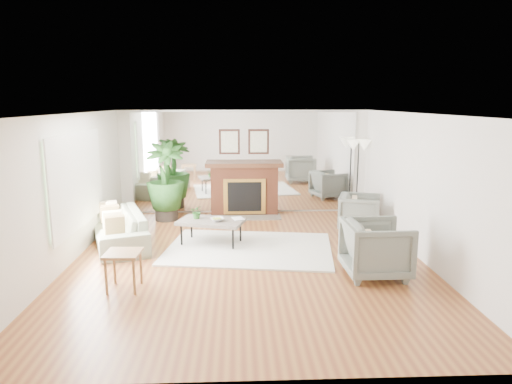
{
  "coord_description": "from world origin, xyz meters",
  "views": [
    {
      "loc": [
        -0.17,
        -7.53,
        2.7
      ],
      "look_at": [
        0.17,
        0.6,
        1.08
      ],
      "focal_mm": 32.0,
      "sensor_mm": 36.0,
      "label": 1
    }
  ],
  "objects_px": {
    "fireplace": "(244,188)",
    "potted_ficus": "(165,179)",
    "side_table": "(123,258)",
    "sofa": "(119,228)",
    "coffee_table": "(211,222)",
    "armchair_front": "(376,249)",
    "armchair_back": "(359,212)",
    "floor_lamp": "(359,151)"
  },
  "relations": [
    {
      "from": "fireplace",
      "to": "potted_ficus",
      "type": "distance_m",
      "value": 1.89
    },
    {
      "from": "fireplace",
      "to": "side_table",
      "type": "height_order",
      "value": "fireplace"
    },
    {
      "from": "sofa",
      "to": "side_table",
      "type": "distance_m",
      "value": 2.26
    },
    {
      "from": "sofa",
      "to": "coffee_table",
      "type": "bearing_deg",
      "value": 66.54
    },
    {
      "from": "armchair_front",
      "to": "armchair_back",
      "type": "bearing_deg",
      "value": -10.48
    },
    {
      "from": "potted_ficus",
      "to": "fireplace",
      "type": "bearing_deg",
      "value": 13.87
    },
    {
      "from": "sofa",
      "to": "side_table",
      "type": "xyz_separation_m",
      "value": [
        0.62,
        -2.17,
        0.15
      ]
    },
    {
      "from": "floor_lamp",
      "to": "coffee_table",
      "type": "bearing_deg",
      "value": -146.78
    },
    {
      "from": "sofa",
      "to": "floor_lamp",
      "type": "relative_size",
      "value": 1.21
    },
    {
      "from": "coffee_table",
      "to": "side_table",
      "type": "bearing_deg",
      "value": -119.17
    },
    {
      "from": "sofa",
      "to": "potted_ficus",
      "type": "height_order",
      "value": "potted_ficus"
    },
    {
      "from": "armchair_front",
      "to": "floor_lamp",
      "type": "relative_size",
      "value": 0.54
    },
    {
      "from": "sofa",
      "to": "armchair_back",
      "type": "relative_size",
      "value": 2.6
    },
    {
      "from": "fireplace",
      "to": "armchair_back",
      "type": "relative_size",
      "value": 2.42
    },
    {
      "from": "coffee_table",
      "to": "potted_ficus",
      "type": "xyz_separation_m",
      "value": [
        -1.14,
        1.92,
        0.52
      ]
    },
    {
      "from": "armchair_back",
      "to": "potted_ficus",
      "type": "xyz_separation_m",
      "value": [
        -4.23,
        1.03,
        0.58
      ]
    },
    {
      "from": "side_table",
      "to": "fireplace",
      "type": "bearing_deg",
      "value": 67.6
    },
    {
      "from": "fireplace",
      "to": "sofa",
      "type": "distance_m",
      "value": 3.36
    },
    {
      "from": "fireplace",
      "to": "coffee_table",
      "type": "relative_size",
      "value": 1.5
    },
    {
      "from": "potted_ficus",
      "to": "floor_lamp",
      "type": "bearing_deg",
      "value": 3.66
    },
    {
      "from": "coffee_table",
      "to": "sofa",
      "type": "xyz_separation_m",
      "value": [
        -1.78,
        0.1,
        -0.13
      ]
    },
    {
      "from": "side_table",
      "to": "floor_lamp",
      "type": "distance_m",
      "value": 6.33
    },
    {
      "from": "potted_ficus",
      "to": "floor_lamp",
      "type": "relative_size",
      "value": 1.0
    },
    {
      "from": "sofa",
      "to": "floor_lamp",
      "type": "distance_m",
      "value": 5.7
    },
    {
      "from": "coffee_table",
      "to": "fireplace",
      "type": "bearing_deg",
      "value": 74.12
    },
    {
      "from": "armchair_back",
      "to": "side_table",
      "type": "height_order",
      "value": "armchair_back"
    },
    {
      "from": "fireplace",
      "to": "armchair_back",
      "type": "height_order",
      "value": "fireplace"
    },
    {
      "from": "armchair_front",
      "to": "sofa",
      "type": "bearing_deg",
      "value": 66.89
    },
    {
      "from": "armchair_front",
      "to": "potted_ficus",
      "type": "xyz_separation_m",
      "value": [
        -3.8,
        3.63,
        0.52
      ]
    },
    {
      "from": "fireplace",
      "to": "armchair_front",
      "type": "xyz_separation_m",
      "value": [
        1.99,
        -4.08,
        -0.22
      ]
    },
    {
      "from": "potted_ficus",
      "to": "floor_lamp",
      "type": "xyz_separation_m",
      "value": [
        4.51,
        0.29,
        0.58
      ]
    },
    {
      "from": "sofa",
      "to": "armchair_back",
      "type": "bearing_deg",
      "value": 78.86
    },
    {
      "from": "armchair_front",
      "to": "side_table",
      "type": "bearing_deg",
      "value": 94.47
    },
    {
      "from": "coffee_table",
      "to": "potted_ficus",
      "type": "relative_size",
      "value": 0.76
    },
    {
      "from": "armchair_front",
      "to": "side_table",
      "type": "xyz_separation_m",
      "value": [
        -3.82,
        -0.37,
        0.03
      ]
    },
    {
      "from": "coffee_table",
      "to": "floor_lamp",
      "type": "distance_m",
      "value": 4.18
    },
    {
      "from": "fireplace",
      "to": "floor_lamp",
      "type": "relative_size",
      "value": 1.13
    },
    {
      "from": "coffee_table",
      "to": "floor_lamp",
      "type": "bearing_deg",
      "value": 33.22
    },
    {
      "from": "coffee_table",
      "to": "potted_ficus",
      "type": "bearing_deg",
      "value": 120.66
    },
    {
      "from": "armchair_front",
      "to": "potted_ficus",
      "type": "distance_m",
      "value": 5.28
    },
    {
      "from": "fireplace",
      "to": "armchair_back",
      "type": "xyz_separation_m",
      "value": [
        2.42,
        -1.48,
        -0.27
      ]
    },
    {
      "from": "coffee_table",
      "to": "armchair_front",
      "type": "bearing_deg",
      "value": -32.67
    }
  ]
}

